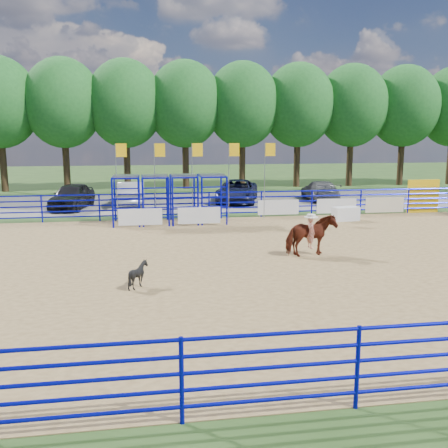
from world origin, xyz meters
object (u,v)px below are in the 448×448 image
at_px(announcer_table, 346,214).
at_px(calf, 138,274).
at_px(car_b, 131,194).
at_px(car_d, 320,191).
at_px(horse_and_rider, 311,234).
at_px(car_c, 237,191).
at_px(car_a, 72,196).

distance_m(announcer_table, calf, 15.22).
height_order(car_b, car_d, car_b).
distance_m(horse_and_rider, calf, 7.24).
bearing_deg(announcer_table, horse_and_rider, -121.40).
relative_size(announcer_table, car_c, 0.25).
distance_m(announcer_table, car_b, 14.10).
bearing_deg(car_c, horse_and_rider, -74.57).
height_order(horse_and_rider, calf, horse_and_rider).
xyz_separation_m(calf, car_b, (-0.65, 18.31, 0.38)).
bearing_deg(car_c, announcer_table, -46.36).
distance_m(calf, car_a, 18.02).
bearing_deg(calf, car_b, -9.42).
distance_m(calf, car_d, 22.62).
relative_size(calf, car_c, 0.15).
xyz_separation_m(car_b, car_c, (7.22, 0.55, -0.02)).
relative_size(announcer_table, calf, 1.71).
xyz_separation_m(announcer_table, horse_and_rider, (-4.51, -7.39, 0.49)).
height_order(announcer_table, horse_and_rider, horse_and_rider).
xyz_separation_m(horse_and_rider, car_d, (6.03, 15.73, -0.17)).
bearing_deg(car_b, horse_and_rider, 115.57).
bearing_deg(calf, horse_and_rider, -76.33).
bearing_deg(horse_and_rider, car_d, 69.03).
relative_size(announcer_table, car_a, 0.30).
xyz_separation_m(calf, car_a, (-4.33, 17.49, 0.39)).
relative_size(horse_and_rider, calf, 2.74).
bearing_deg(horse_and_rider, car_b, 115.28).
bearing_deg(calf, announcer_table, -58.04).
bearing_deg(calf, car_a, 2.44).
relative_size(calf, car_d, 0.17).
bearing_deg(horse_and_rider, car_a, 127.01).
bearing_deg(car_c, car_d, 15.02).
relative_size(announcer_table, horse_and_rider, 0.63).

